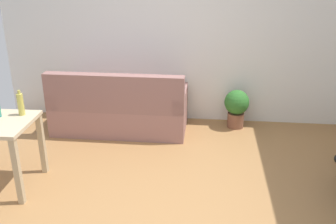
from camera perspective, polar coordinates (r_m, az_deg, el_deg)
The scene contains 5 objects.
ground_plane at distance 4.09m, azimuth -2.22°, elevation -12.52°, with size 5.20×4.40×0.02m, color #9E7042.
wall_rear at distance 5.64m, azimuth 0.90°, elevation 12.11°, with size 5.20×0.10×2.70m, color white.
couch at distance 5.45m, azimuth -7.28°, elevation 0.20°, with size 1.88×0.84×0.92m.
potted_plant at distance 5.61m, azimuth 10.30°, elevation 0.90°, with size 0.36×0.36×0.57m.
bottle_squat at distance 4.31m, azimuth -21.35°, elevation 1.13°, with size 0.07×0.07×0.28m.
Camera 1 is at (0.52, -3.34, 2.28)m, focal length 40.39 mm.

